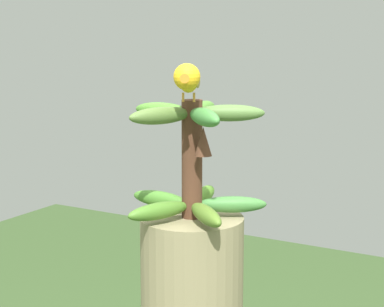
% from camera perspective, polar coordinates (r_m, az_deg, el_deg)
% --- Properties ---
extents(banana_bunch, '(0.32, 0.31, 0.25)m').
position_cam_1_polar(banana_bunch, '(1.39, 0.03, -0.47)').
color(banana_bunch, '#4C2D1E').
rests_on(banana_bunch, banana_tree).
extents(perched_bird, '(0.18, 0.10, 0.08)m').
position_cam_1_polar(perched_bird, '(1.31, -0.36, 6.48)').
color(perched_bird, '#C68933').
rests_on(perched_bird, banana_bunch).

